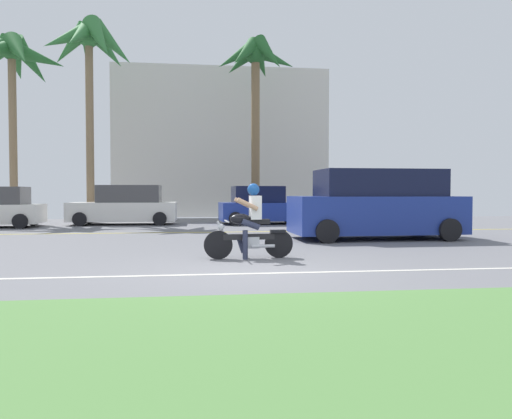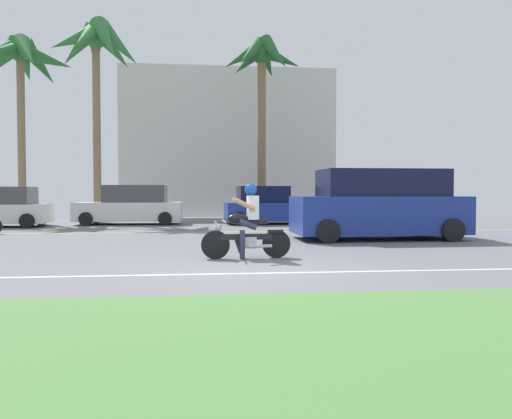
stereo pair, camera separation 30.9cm
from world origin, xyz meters
name	(u,v)px [view 2 (the right image)]	position (x,y,z in m)	size (l,w,h in m)	color
ground	(234,252)	(0.00, 3.00, -0.02)	(56.00, 30.00, 0.04)	slate
grass_median	(284,339)	(0.00, -4.10, 0.03)	(56.00, 3.80, 0.06)	#548442
lane_line_near	(247,273)	(0.00, -0.24, 0.00)	(50.40, 0.12, 0.01)	silver
lane_line_far	(224,232)	(0.00, 8.59, 0.00)	(50.40, 0.12, 0.01)	yellow
motorcyclist	(247,227)	(0.18, 1.69, 0.65)	(1.85, 0.60, 1.54)	black
suv_nearby	(379,205)	(4.37, 5.55, 0.98)	(5.08, 2.31, 2.02)	navy
parked_car_1	(131,206)	(-3.75, 13.23, 0.77)	(4.45, 2.04, 1.66)	white
parked_car_2	(266,206)	(1.99, 12.81, 0.75)	(3.72, 2.12, 1.62)	navy
palm_tree_0	(261,69)	(2.12, 16.01, 7.40)	(4.12, 3.78, 8.93)	brown
palm_tree_1	(20,63)	(-9.00, 15.55, 7.26)	(4.73, 4.79, 8.58)	#846B4C
palm_tree_2	(96,51)	(-5.48, 14.97, 7.73)	(4.18, 4.36, 9.14)	#846B4C
building_far	(228,145)	(0.74, 21.00, 4.12)	(11.92, 4.00, 8.25)	beige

